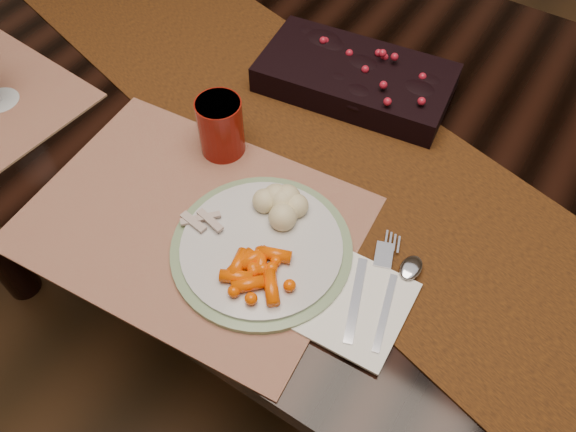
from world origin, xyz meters
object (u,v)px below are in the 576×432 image
Objects in this scene: mashed_potatoes at (278,203)px; napkin at (358,306)px; red_cup at (221,127)px; turkey_shreds at (204,219)px; dinner_plate at (262,248)px; dining_table at (351,242)px; placemat_main at (192,222)px; centerpiece at (356,74)px; baby_carrots at (256,268)px.

mashed_potatoes is 0.53× the size of napkin.
mashed_potatoes is at bearing -24.33° from red_cup.
dinner_plate is at bearing 7.11° from turkey_shreds.
napkin is at bearing 1.57° from turkey_shreds.
napkin is (0.15, -0.33, 0.38)m from dining_table.
placemat_main is 0.29m from napkin.
turkey_shreds is at bearing -95.70° from centerpiece.
dinner_plate is at bearing 1.87° from placemat_main.
turkey_shreds is (-0.04, -0.40, -0.01)m from centerpiece.
turkey_shreds is 0.63× the size of red_cup.
dining_table is at bearing -43.63° from centerpiece.
napkin is (0.29, 0.01, 0.00)m from placemat_main.
centerpiece is 5.37× the size of turkey_shreds.
napkin is 0.37m from red_cup.
baby_carrots is at bearing -88.98° from dining_table.
centerpiece reaches higher than mashed_potatoes.
red_cup is (-0.05, 0.15, 0.05)m from placemat_main.
centerpiece is at bearing 98.25° from dinner_plate.
centerpiece is 4.24× the size of mashed_potatoes.
napkin is (0.22, -0.39, -0.03)m from centerpiece.
centerpiece is 3.15× the size of baby_carrots.
placemat_main is 3.28× the size of napkin.
dining_table is at bearing 45.31° from red_cup.
mashed_potatoes is 0.19m from napkin.
baby_carrots is 1.35× the size of mashed_potatoes.
turkey_shreds is at bearing -108.17° from dining_table.
red_cup is (-0.19, 0.18, 0.03)m from baby_carrots.
placemat_main is at bearing -173.47° from dinner_plate.
mashed_potatoes is (-0.03, -0.26, 0.42)m from dining_table.
mashed_potatoes reaches higher than turkey_shreds.
baby_carrots is 0.12m from turkey_shreds.
centerpiece is 0.39m from dinner_plate.
centerpiece reaches higher than napkin.
napkin is at bearing -60.67° from centerpiece.
red_cup is (-0.17, 0.14, 0.04)m from dinner_plate.
baby_carrots is at bearing -168.72° from napkin.
dinner_plate is at bearing -81.75° from centerpiece.
dinner_plate is 0.07m from mashed_potatoes.
mashed_potatoes reaches higher than placemat_main.
placemat_main is 6.13× the size of mashed_potatoes.
centerpiece reaches higher than placemat_main.
dinner_plate is 0.05m from baby_carrots.
dining_table is 0.50m from red_cup.
baby_carrots is (0.14, -0.03, 0.03)m from placemat_main.
centerpiece is at bearing 76.13° from placemat_main.
baby_carrots reaches higher than turkey_shreds.
dining_table is 0.52m from placemat_main.
placemat_main is 4.56× the size of baby_carrots.
turkey_shreds is (0.03, 0.00, 0.02)m from placemat_main.
dining_table is at bearing 91.02° from baby_carrots.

